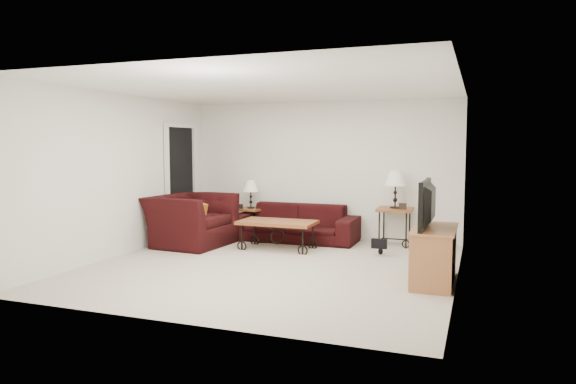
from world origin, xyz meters
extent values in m
plane|color=beige|center=(0.00, 0.00, 0.00)|extent=(5.00, 5.00, 0.00)
cube|color=white|center=(0.00, 2.50, 1.25)|extent=(5.00, 0.02, 2.50)
cube|color=white|center=(0.00, -2.50, 1.25)|extent=(5.00, 0.02, 2.50)
cube|color=white|center=(-2.50, 0.00, 1.25)|extent=(0.02, 5.00, 2.50)
cube|color=white|center=(2.50, 0.00, 1.25)|extent=(0.02, 5.00, 2.50)
plane|color=white|center=(0.00, 0.00, 2.50)|extent=(5.00, 5.00, 0.00)
cube|color=black|center=(-2.47, 1.65, 1.02)|extent=(0.08, 0.94, 2.04)
imported|color=black|center=(-0.35, 2.02, 0.32)|extent=(2.22, 0.87, 0.65)
cube|color=brown|center=(-1.30, 2.20, 0.26)|extent=(0.55, 0.55, 0.53)
cube|color=brown|center=(1.39, 2.20, 0.32)|extent=(0.61, 0.61, 0.64)
cube|color=black|center=(-1.45, 2.05, 0.57)|extent=(0.11, 0.02, 0.09)
cube|color=black|center=(1.54, 2.05, 0.70)|extent=(0.13, 0.04, 0.11)
cube|color=brown|center=(-0.37, 1.20, 0.24)|extent=(1.26, 0.68, 0.47)
imported|color=black|center=(-1.88, 1.01, 0.43)|extent=(1.25, 1.41, 0.86)
cube|color=#B65517|center=(-1.73, 0.96, 0.52)|extent=(0.13, 0.40, 0.39)
cube|color=#B16642|center=(2.23, -0.10, 0.34)|extent=(0.48, 1.15, 0.69)
imported|color=black|center=(2.21, -0.10, 0.99)|extent=(0.14, 1.03, 0.59)
ellipsoid|color=black|center=(1.31, 1.35, 0.24)|extent=(0.44, 0.39, 0.48)
camera|label=1|loc=(2.74, -6.74, 1.71)|focal=32.67mm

